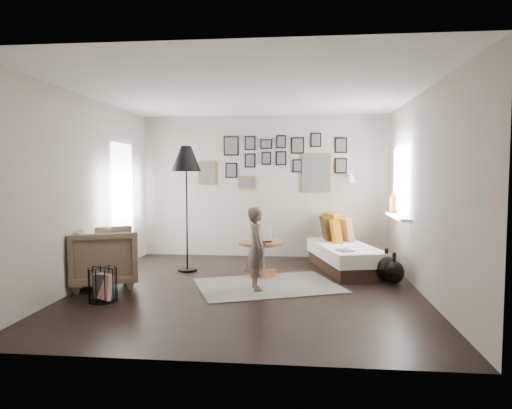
# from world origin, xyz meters

# --- Properties ---
(ground) EXTENTS (4.80, 4.80, 0.00)m
(ground) POSITION_xyz_m (0.00, 0.00, 0.00)
(ground) COLOR black
(ground) RESTS_ON ground
(wall_back) EXTENTS (4.50, 0.00, 4.50)m
(wall_back) POSITION_xyz_m (0.00, 2.40, 1.30)
(wall_back) COLOR #A1978D
(wall_back) RESTS_ON ground
(wall_front) EXTENTS (4.50, 0.00, 4.50)m
(wall_front) POSITION_xyz_m (0.00, -2.40, 1.30)
(wall_front) COLOR #A1978D
(wall_front) RESTS_ON ground
(wall_left) EXTENTS (0.00, 4.80, 4.80)m
(wall_left) POSITION_xyz_m (-2.25, 0.00, 1.30)
(wall_left) COLOR #A1978D
(wall_left) RESTS_ON ground
(wall_right) EXTENTS (0.00, 4.80, 4.80)m
(wall_right) POSITION_xyz_m (2.25, 0.00, 1.30)
(wall_right) COLOR #A1978D
(wall_right) RESTS_ON ground
(ceiling) EXTENTS (4.80, 4.80, 0.00)m
(ceiling) POSITION_xyz_m (0.00, 0.00, 2.60)
(ceiling) COLOR white
(ceiling) RESTS_ON wall_back
(door_left) EXTENTS (0.00, 2.14, 2.14)m
(door_left) POSITION_xyz_m (-2.23, 1.20, 1.05)
(door_left) COLOR white
(door_left) RESTS_ON wall_left
(window_right) EXTENTS (0.15, 1.32, 1.30)m
(window_right) POSITION_xyz_m (2.18, 1.34, 0.93)
(window_right) COLOR white
(window_right) RESTS_ON wall_right
(gallery_wall) EXTENTS (2.74, 0.03, 1.08)m
(gallery_wall) POSITION_xyz_m (0.29, 2.38, 1.74)
(gallery_wall) COLOR brown
(gallery_wall) RESTS_ON wall_back
(wall_sconce) EXTENTS (0.18, 0.36, 0.16)m
(wall_sconce) POSITION_xyz_m (1.55, 2.13, 1.46)
(wall_sconce) COLOR white
(wall_sconce) RESTS_ON wall_back
(rug) EXTENTS (2.24, 1.92, 0.01)m
(rug) POSITION_xyz_m (0.25, 0.17, 0.01)
(rug) COLOR #B5AD9E
(rug) RESTS_ON ground
(pedestal_table) EXTENTS (0.66, 0.66, 0.52)m
(pedestal_table) POSITION_xyz_m (0.10, 0.76, 0.24)
(pedestal_table) COLOR brown
(pedestal_table) RESTS_ON ground
(vase) EXTENTS (0.19, 0.19, 0.47)m
(vase) POSITION_xyz_m (0.02, 0.78, 0.67)
(vase) COLOR black
(vase) RESTS_ON pedestal_table
(candles) EXTENTS (0.11, 0.11, 0.25)m
(candles) POSITION_xyz_m (0.21, 0.76, 0.64)
(candles) COLOR black
(candles) RESTS_ON pedestal_table
(daybed) EXTENTS (1.18, 1.91, 0.87)m
(daybed) POSITION_xyz_m (1.39, 1.42, 0.27)
(daybed) COLOR black
(daybed) RESTS_ON ground
(magazine_on_daybed) EXTENTS (0.29, 0.32, 0.01)m
(magazine_on_daybed) POSITION_xyz_m (1.34, 0.78, 0.41)
(magazine_on_daybed) COLOR black
(magazine_on_daybed) RESTS_ON daybed
(armchair) EXTENTS (1.17, 1.16, 0.80)m
(armchair) POSITION_xyz_m (-2.00, -0.05, 0.40)
(armchair) COLOR brown
(armchair) RESTS_ON ground
(armchair_cushion) EXTENTS (0.48, 0.49, 0.16)m
(armchair_cushion) POSITION_xyz_m (-2.00, -0.00, 0.48)
(armchair_cushion) COLOR white
(armchair_cushion) RESTS_ON armchair
(floor_lamp) EXTENTS (0.46, 0.46, 1.97)m
(floor_lamp) POSITION_xyz_m (-1.09, 1.00, 1.70)
(floor_lamp) COLOR black
(floor_lamp) RESTS_ON ground
(magazine_basket) EXTENTS (0.42, 0.42, 0.41)m
(magazine_basket) POSITION_xyz_m (-1.68, -0.78, 0.20)
(magazine_basket) COLOR black
(magazine_basket) RESTS_ON ground
(demijohn_large) EXTENTS (0.32, 0.32, 0.48)m
(demijohn_large) POSITION_xyz_m (1.91, 0.60, 0.19)
(demijohn_large) COLOR black
(demijohn_large) RESTS_ON ground
(demijohn_small) EXTENTS (0.28, 0.28, 0.44)m
(demijohn_small) POSITION_xyz_m (2.00, 0.48, 0.17)
(demijohn_small) COLOR black
(demijohn_small) RESTS_ON ground
(child) EXTENTS (0.38, 0.47, 1.11)m
(child) POSITION_xyz_m (0.12, -0.07, 0.55)
(child) COLOR #5B5047
(child) RESTS_ON ground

